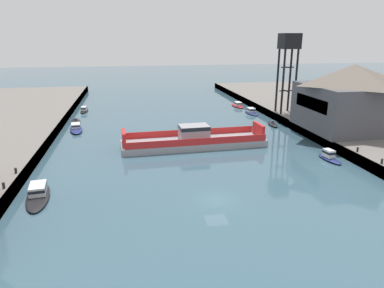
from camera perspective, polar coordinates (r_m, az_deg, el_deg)
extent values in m
plane|color=#385666|center=(39.67, 4.04, -9.04)|extent=(400.00, 400.00, 0.00)
cube|color=#423D38|center=(58.46, -23.07, -0.94)|extent=(0.30, 140.00, 1.59)
cube|color=slate|center=(72.86, 28.52, 1.67)|extent=(28.00, 140.00, 1.59)
cube|color=#423D38|center=(65.12, 18.96, 1.23)|extent=(0.30, 140.00, 1.59)
cube|color=#939399|center=(58.19, 0.31, 0.12)|extent=(23.95, 6.95, 1.10)
cube|color=red|center=(60.65, -0.31, 1.89)|extent=(22.77, 1.02, 1.10)
cube|color=red|center=(55.13, 1.01, 0.35)|extent=(22.77, 1.02, 1.10)
cube|color=#939399|center=(57.69, 0.32, 1.84)|extent=(4.87, 3.49, 2.52)
cube|color=black|center=(57.46, 0.32, 2.72)|extent=(4.91, 3.53, 0.60)
cube|color=red|center=(61.23, 10.74, 2.27)|extent=(0.67, 4.23, 2.20)
cube|color=red|center=(56.35, -11.01, 0.99)|extent=(0.67, 4.23, 2.20)
ellipsoid|color=navy|center=(71.81, -18.29, 2.26)|extent=(3.35, 7.51, 0.55)
cube|color=silver|center=(72.19, -18.35, 2.88)|extent=(1.97, 2.75, 0.79)
cube|color=black|center=(72.17, -18.36, 2.95)|extent=(2.02, 2.83, 0.24)
ellipsoid|color=navy|center=(85.04, 9.64, 4.99)|extent=(2.37, 6.27, 0.36)
cube|color=silver|center=(85.33, 9.54, 5.49)|extent=(1.57, 2.23, 0.97)
cube|color=black|center=(85.31, 9.54, 5.57)|extent=(1.62, 2.29, 0.29)
ellipsoid|color=black|center=(43.46, -23.71, -7.83)|extent=(3.39, 8.31, 0.40)
cube|color=silver|center=(43.74, -23.74, -6.65)|extent=(2.03, 3.01, 1.03)
cube|color=black|center=(43.69, -23.76, -6.50)|extent=(2.09, 3.09, 0.31)
ellipsoid|color=red|center=(93.67, 7.36, 6.19)|extent=(2.58, 6.59, 0.44)
cube|color=silver|center=(93.11, 7.49, 6.52)|extent=(1.66, 2.35, 0.84)
cube|color=black|center=(93.10, 7.49, 6.59)|extent=(1.71, 2.42, 0.25)
ellipsoid|color=navy|center=(55.49, 21.45, -2.29)|extent=(2.01, 4.93, 0.45)
cube|color=silver|center=(55.52, 21.31, -1.40)|extent=(1.24, 1.78, 1.13)
cube|color=black|center=(55.48, 21.33, -1.27)|extent=(1.27, 1.83, 0.34)
ellipsoid|color=black|center=(90.26, -17.08, 5.18)|extent=(1.94, 5.94, 0.42)
cube|color=silver|center=(89.71, -17.16, 5.54)|extent=(1.26, 2.11, 0.89)
cube|color=black|center=(89.69, -17.16, 5.61)|extent=(1.29, 2.17, 0.27)
ellipsoid|color=black|center=(78.90, -18.33, 3.48)|extent=(2.53, 5.58, 0.44)
cube|color=#4C4C51|center=(78.80, -18.37, 3.81)|extent=(0.68, 0.48, 0.50)
ellipsoid|color=black|center=(74.32, 12.94, 3.15)|extent=(1.89, 5.03, 0.50)
cube|color=#4C4C51|center=(74.20, 12.96, 3.52)|extent=(0.52, 0.45, 0.50)
cube|color=#4C4C51|center=(68.67, 24.21, 5.49)|extent=(15.08, 15.08, 7.87)
pyramid|color=#60564C|center=(67.92, 24.79, 10.20)|extent=(15.08, 15.08, 3.54)
cube|color=black|center=(64.56, 18.77, 6.30)|extent=(0.08, 10.56, 2.20)
cylinder|color=black|center=(80.02, 13.69, 9.95)|extent=(0.44, 0.44, 13.51)
cylinder|color=black|center=(81.23, 15.58, 9.90)|extent=(0.44, 0.44, 13.51)
cylinder|color=black|center=(77.41, 14.56, 9.67)|extent=(0.44, 0.44, 13.51)
cylinder|color=black|center=(78.66, 16.49, 9.62)|extent=(0.44, 0.44, 13.51)
cube|color=black|center=(79.57, 14.97, 8.34)|extent=(2.88, 0.20, 0.20)
cube|color=black|center=(79.57, 14.97, 8.34)|extent=(0.20, 2.88, 0.20)
cube|color=black|center=(79.03, 15.25, 11.92)|extent=(2.88, 0.20, 0.20)
cube|color=black|center=(79.03, 15.25, 11.92)|extent=(0.20, 2.88, 0.20)
cube|color=black|center=(78.81, 15.55, 15.80)|extent=(3.75, 3.75, 3.15)
cylinder|color=black|center=(43.56, -28.25, -6.02)|extent=(0.28, 0.28, 0.55)
sphere|color=black|center=(43.46, -28.30, -5.68)|extent=(0.32, 0.32, 0.32)
cylinder|color=black|center=(51.98, 28.44, -2.53)|extent=(0.28, 0.28, 0.55)
sphere|color=black|center=(51.89, 28.48, -2.25)|extent=(0.32, 0.32, 0.32)
cylinder|color=black|center=(47.60, -26.69, -3.94)|extent=(0.28, 0.28, 0.55)
sphere|color=black|center=(47.52, -26.74, -3.63)|extent=(0.32, 0.32, 0.32)
cylinder|color=black|center=(55.76, 25.28, -0.88)|extent=(0.28, 0.28, 0.55)
sphere|color=black|center=(55.69, 25.31, -0.61)|extent=(0.32, 0.32, 0.32)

